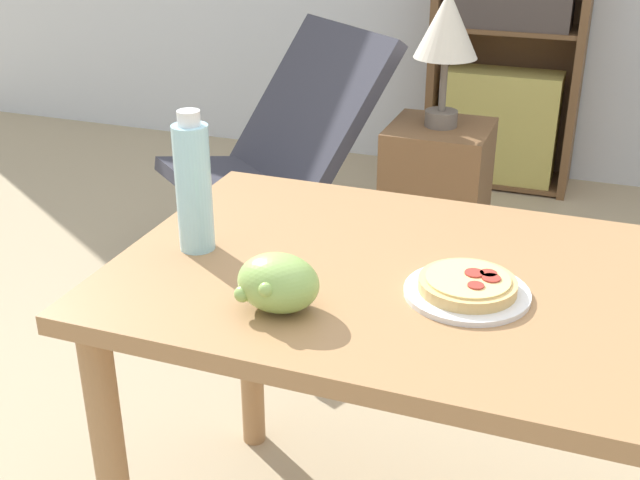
# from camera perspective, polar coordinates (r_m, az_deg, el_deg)

# --- Properties ---
(dining_table) EXTENTS (1.20, 0.73, 0.74)m
(dining_table) POSITION_cam_1_polar(r_m,az_deg,el_deg) (1.49, 8.82, -6.40)
(dining_table) COLOR #A37549
(dining_table) RESTS_ON ground_plane
(pizza_on_plate) EXTENTS (0.21, 0.21, 0.04)m
(pizza_on_plate) POSITION_cam_1_polar(r_m,az_deg,el_deg) (1.38, 10.44, -3.34)
(pizza_on_plate) COLOR white
(pizza_on_plate) RESTS_ON dining_table
(grape_bunch) EXTENTS (0.14, 0.11, 0.10)m
(grape_bunch) POSITION_cam_1_polar(r_m,az_deg,el_deg) (1.30, -3.00, -3.11)
(grape_bunch) COLOR #93BC5B
(grape_bunch) RESTS_ON dining_table
(drink_bottle) EXTENTS (0.07, 0.07, 0.27)m
(drink_bottle) POSITION_cam_1_polar(r_m,az_deg,el_deg) (1.50, -8.98, 3.82)
(drink_bottle) COLOR #A3DBEA
(drink_bottle) RESTS_ON dining_table
(lounge_chair_near) EXTENTS (0.89, 0.97, 0.88)m
(lounge_chair_near) POSITION_cam_1_polar(r_m,az_deg,el_deg) (2.98, -3.33, 3.08)
(lounge_chair_near) COLOR slate
(lounge_chair_near) RESTS_ON ground_plane
(bookshelf) EXTENTS (0.68, 0.31, 1.47)m
(bookshelf) POSITION_cam_1_polar(r_m,az_deg,el_deg) (3.84, 13.26, 13.53)
(bookshelf) COLOR brown
(bookshelf) RESTS_ON ground_plane
(side_table) EXTENTS (0.34, 0.34, 0.60)m
(side_table) POSITION_cam_1_polar(r_m,az_deg,el_deg) (2.87, 8.19, 2.29)
(side_table) COLOR brown
(side_table) RESTS_ON ground_plane
(table_lamp) EXTENTS (0.21, 0.21, 0.45)m
(table_lamp) POSITION_cam_1_polar(r_m,az_deg,el_deg) (2.70, 9.01, 14.47)
(table_lamp) COLOR #665B51
(table_lamp) RESTS_ON side_table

